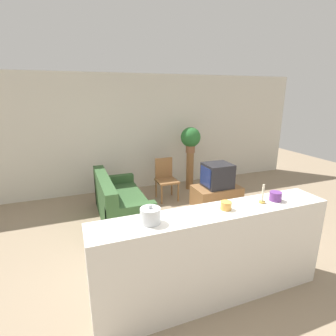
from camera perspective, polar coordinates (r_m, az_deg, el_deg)
ground_plane at (r=3.74m, az=5.61°, el=-21.58°), size 14.00×14.00×0.00m
wall_back at (r=6.28m, az=-8.17°, el=7.43°), size 9.00×0.06×2.70m
couch at (r=4.99m, az=-10.47°, el=-7.64°), size 0.81×1.75×0.83m
tv_stand at (r=5.52m, az=10.46°, el=-6.11°), size 0.95×0.58×0.43m
television at (r=5.37m, az=10.65°, el=-1.58°), size 0.55×0.49×0.48m
wooden_chair at (r=5.76m, az=-0.52°, el=-1.97°), size 0.44×0.44×0.90m
plant_stand at (r=6.37m, az=4.77°, el=-0.59°), size 0.18×0.18×0.91m
potted_plant at (r=6.19m, az=4.94°, el=6.52°), size 0.46×0.46×0.60m
foreground_counter at (r=3.09m, az=9.94°, el=-18.35°), size 2.67×0.44×1.09m
decorative_bowl at (r=2.51m, az=-3.86°, el=-10.26°), size 0.19×0.19×0.19m
candle_jar at (r=2.86m, az=12.51°, el=-7.97°), size 0.12×0.12×0.09m
candlestick at (r=3.12m, az=19.89°, el=-5.99°), size 0.07×0.07×0.22m
coffee_tin at (r=3.25m, az=22.37°, el=-5.72°), size 0.14×0.14×0.10m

